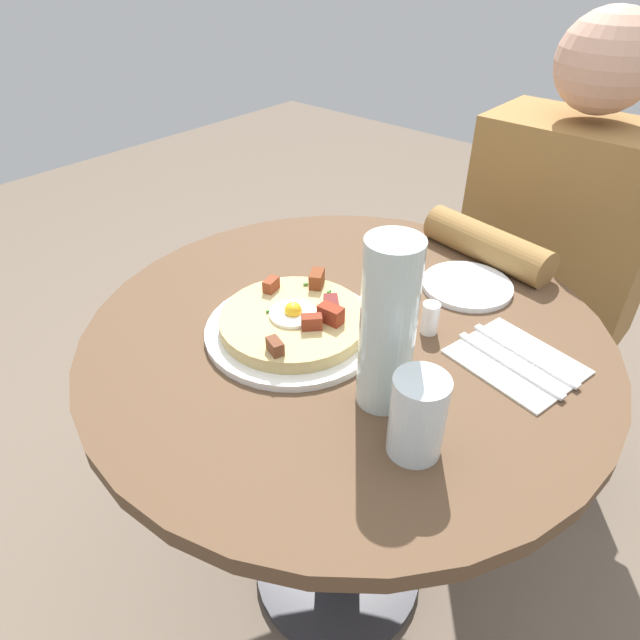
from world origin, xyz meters
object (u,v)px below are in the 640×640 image
(pizza_plate, at_px, (294,329))
(pepper_shaker, at_px, (388,267))
(person_seated, at_px, (540,300))
(water_glass, at_px, (418,416))
(water_bottle, at_px, (388,327))
(salt_shaker, at_px, (430,318))
(bread_plate, at_px, (467,286))
(breakfast_pizza, at_px, (295,319))
(knife, at_px, (524,355))
(dining_table, at_px, (343,404))
(fork, at_px, (509,364))

(pizza_plate, relative_size, pepper_shaker, 5.87)
(person_seated, relative_size, water_glass, 10.02)
(water_bottle, height_order, salt_shaker, water_bottle)
(bread_plate, relative_size, water_bottle, 0.66)
(bread_plate, height_order, water_bottle, water_bottle)
(salt_shaker, distance_m, pepper_shaker, 0.17)
(pizza_plate, distance_m, breakfast_pizza, 0.02)
(knife, bearing_deg, water_glass, -84.72)
(water_bottle, xyz_separation_m, pepper_shaker, (0.18, -0.26, -0.10))
(pizza_plate, xyz_separation_m, knife, (-0.30, -0.18, 0.00))
(knife, height_order, salt_shaker, salt_shaker)
(pepper_shaker, bearing_deg, dining_table, 103.28)
(bread_plate, bearing_deg, dining_table, 69.62)
(person_seated, bearing_deg, breakfast_pizza, 76.98)
(dining_table, height_order, knife, knife)
(breakfast_pizza, bearing_deg, pizza_plate, 54.28)
(salt_shaker, height_order, pepper_shaker, salt_shaker)
(bread_plate, xyz_separation_m, pepper_shaker, (0.13, 0.07, 0.02))
(pizza_plate, height_order, water_bottle, water_bottle)
(person_seated, distance_m, salt_shaker, 0.60)
(dining_table, relative_size, knife, 4.67)
(breakfast_pizza, height_order, bread_plate, breakfast_pizza)
(dining_table, height_order, fork, fork)
(water_bottle, distance_m, pepper_shaker, 0.33)
(breakfast_pizza, distance_m, water_bottle, 0.22)
(water_glass, bearing_deg, breakfast_pizza, -15.86)
(person_seated, height_order, pizza_plate, person_seated)
(pepper_shaker, bearing_deg, knife, 169.82)
(dining_table, bearing_deg, breakfast_pizza, 49.54)
(bread_plate, distance_m, water_glass, 0.40)
(knife, distance_m, salt_shaker, 0.15)
(bread_plate, bearing_deg, salt_shaker, 96.63)
(pepper_shaker, bearing_deg, fork, 162.78)
(water_glass, xyz_separation_m, water_bottle, (0.08, -0.05, 0.06))
(pizza_plate, bearing_deg, bread_plate, -115.39)
(bread_plate, bearing_deg, knife, 143.72)
(breakfast_pizza, relative_size, salt_shaker, 4.38)
(person_seated, xyz_separation_m, knife, (-0.14, 0.51, 0.22))
(breakfast_pizza, bearing_deg, fork, -153.99)
(breakfast_pizza, distance_m, bread_plate, 0.33)
(water_bottle, bearing_deg, dining_table, -33.94)
(knife, bearing_deg, bread_plate, 155.01)
(knife, xyz_separation_m, water_glass, (0.03, 0.26, 0.05))
(dining_table, xyz_separation_m, breakfast_pizza, (0.05, 0.06, 0.20))
(bread_plate, bearing_deg, fork, 135.09)
(pizza_plate, bearing_deg, water_glass, 164.59)
(dining_table, bearing_deg, pepper_shaker, -76.72)
(fork, relative_size, water_bottle, 0.74)
(person_seated, xyz_separation_m, breakfast_pizza, (0.16, 0.69, 0.24))
(pizza_plate, bearing_deg, salt_shaker, -138.22)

